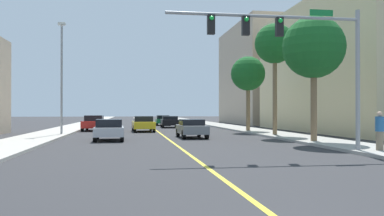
{
  "coord_description": "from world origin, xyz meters",
  "views": [
    {
      "loc": [
        -2.6,
        -4.07,
        1.92
      ],
      "look_at": [
        0.98,
        18.88,
        2.09
      ],
      "focal_mm": 37.47,
      "sensor_mm": 36.0,
      "label": 1
    }
  ],
  "objects_px": {
    "traffic_signal_mast": "(297,44)",
    "pedestrian": "(380,131)",
    "car_silver": "(109,130)",
    "car_green": "(163,120)",
    "palm_mid": "(275,45)",
    "car_gray": "(192,128)",
    "palm_near": "(314,48)",
    "car_yellow": "(143,124)",
    "palm_far": "(248,74)",
    "car_red": "(94,123)",
    "car_black": "(170,121)",
    "street_lamp": "(62,73)"
  },
  "relations": [
    {
      "from": "palm_near",
      "to": "car_yellow",
      "type": "xyz_separation_m",
      "value": [
        -9.54,
        15.3,
        -4.91
      ]
    },
    {
      "from": "traffic_signal_mast",
      "to": "car_yellow",
      "type": "height_order",
      "value": "traffic_signal_mast"
    },
    {
      "from": "car_green",
      "to": "car_yellow",
      "type": "xyz_separation_m",
      "value": [
        -3.1,
        -15.67,
        0.04
      ]
    },
    {
      "from": "car_green",
      "to": "pedestrian",
      "type": "relative_size",
      "value": 2.47
    },
    {
      "from": "car_red",
      "to": "pedestrian",
      "type": "distance_m",
      "value": 27.69
    },
    {
      "from": "palm_far",
      "to": "car_silver",
      "type": "xyz_separation_m",
      "value": [
        -11.99,
        -8.71,
        -4.56
      ]
    },
    {
      "from": "palm_near",
      "to": "car_green",
      "type": "distance_m",
      "value": 32.02
    },
    {
      "from": "traffic_signal_mast",
      "to": "car_black",
      "type": "relative_size",
      "value": 1.95
    },
    {
      "from": "palm_mid",
      "to": "car_gray",
      "type": "relative_size",
      "value": 2.13
    },
    {
      "from": "palm_far",
      "to": "car_silver",
      "type": "distance_m",
      "value": 15.51
    },
    {
      "from": "traffic_signal_mast",
      "to": "car_red",
      "type": "relative_size",
      "value": 1.95
    },
    {
      "from": "palm_far",
      "to": "car_green",
      "type": "xyz_separation_m",
      "value": [
        -6.33,
        18.02,
        -4.56
      ]
    },
    {
      "from": "palm_mid",
      "to": "car_red",
      "type": "xyz_separation_m",
      "value": [
        -14.25,
        11.24,
        -6.16
      ]
    },
    {
      "from": "traffic_signal_mast",
      "to": "pedestrian",
      "type": "bearing_deg",
      "value": -5.04
    },
    {
      "from": "traffic_signal_mast",
      "to": "palm_near",
      "type": "relative_size",
      "value": 1.2
    },
    {
      "from": "palm_near",
      "to": "car_gray",
      "type": "height_order",
      "value": "palm_near"
    },
    {
      "from": "car_gray",
      "to": "car_yellow",
      "type": "relative_size",
      "value": 0.86
    },
    {
      "from": "traffic_signal_mast",
      "to": "pedestrian",
      "type": "height_order",
      "value": "traffic_signal_mast"
    },
    {
      "from": "palm_near",
      "to": "palm_mid",
      "type": "distance_m",
      "value": 6.6
    },
    {
      "from": "street_lamp",
      "to": "palm_mid",
      "type": "xyz_separation_m",
      "value": [
        15.98,
        -3.11,
        2.05
      ]
    },
    {
      "from": "palm_far",
      "to": "car_green",
      "type": "height_order",
      "value": "palm_far"
    },
    {
      "from": "traffic_signal_mast",
      "to": "street_lamp",
      "type": "distance_m",
      "value": 19.6
    },
    {
      "from": "traffic_signal_mast",
      "to": "street_lamp",
      "type": "height_order",
      "value": "street_lamp"
    },
    {
      "from": "street_lamp",
      "to": "pedestrian",
      "type": "xyz_separation_m",
      "value": [
        16.3,
        -15.42,
        -3.85
      ]
    },
    {
      "from": "car_red",
      "to": "car_black",
      "type": "xyz_separation_m",
      "value": [
        8.05,
        6.32,
        -0.05
      ]
    },
    {
      "from": "palm_mid",
      "to": "car_gray",
      "type": "bearing_deg",
      "value": -175.41
    },
    {
      "from": "palm_far",
      "to": "traffic_signal_mast",
      "type": "bearing_deg",
      "value": -100.26
    },
    {
      "from": "palm_far",
      "to": "pedestrian",
      "type": "xyz_separation_m",
      "value": [
        0.45,
        -18.78,
        -4.25
      ]
    },
    {
      "from": "street_lamp",
      "to": "pedestrian",
      "type": "distance_m",
      "value": 22.76
    },
    {
      "from": "car_black",
      "to": "pedestrian",
      "type": "relative_size",
      "value": 2.61
    },
    {
      "from": "car_red",
      "to": "car_black",
      "type": "height_order",
      "value": "car_red"
    },
    {
      "from": "palm_far",
      "to": "car_silver",
      "type": "height_order",
      "value": "palm_far"
    },
    {
      "from": "car_silver",
      "to": "car_gray",
      "type": "distance_m",
      "value": 5.96
    },
    {
      "from": "traffic_signal_mast",
      "to": "palm_near",
      "type": "bearing_deg",
      "value": 57.84
    },
    {
      "from": "palm_near",
      "to": "pedestrian",
      "type": "distance_m",
      "value": 7.45
    },
    {
      "from": "palm_mid",
      "to": "pedestrian",
      "type": "xyz_separation_m",
      "value": [
        0.33,
        -12.3,
        -5.89
      ]
    },
    {
      "from": "traffic_signal_mast",
      "to": "car_red",
      "type": "bearing_deg",
      "value": 114.92
    },
    {
      "from": "palm_near",
      "to": "car_red",
      "type": "relative_size",
      "value": 1.62
    },
    {
      "from": "car_green",
      "to": "car_gray",
      "type": "bearing_deg",
      "value": -89.22
    },
    {
      "from": "traffic_signal_mast",
      "to": "car_silver",
      "type": "height_order",
      "value": "traffic_signal_mast"
    },
    {
      "from": "car_green",
      "to": "palm_far",
      "type": "bearing_deg",
      "value": -69.97
    },
    {
      "from": "car_black",
      "to": "pedestrian",
      "type": "distance_m",
      "value": 30.57
    },
    {
      "from": "car_green",
      "to": "car_silver",
      "type": "distance_m",
      "value": 27.33
    },
    {
      "from": "traffic_signal_mast",
      "to": "car_gray",
      "type": "bearing_deg",
      "value": 104.44
    },
    {
      "from": "car_red",
      "to": "car_yellow",
      "type": "distance_m",
      "value": 5.28
    },
    {
      "from": "palm_mid",
      "to": "pedestrian",
      "type": "bearing_deg",
      "value": -88.49
    },
    {
      "from": "pedestrian",
      "to": "car_silver",
      "type": "bearing_deg",
      "value": -149.26
    },
    {
      "from": "car_green",
      "to": "traffic_signal_mast",
      "type": "bearing_deg",
      "value": -84.63
    },
    {
      "from": "palm_far",
      "to": "car_black",
      "type": "relative_size",
      "value": 1.48
    },
    {
      "from": "car_green",
      "to": "car_silver",
      "type": "relative_size",
      "value": 1.1
    }
  ]
}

